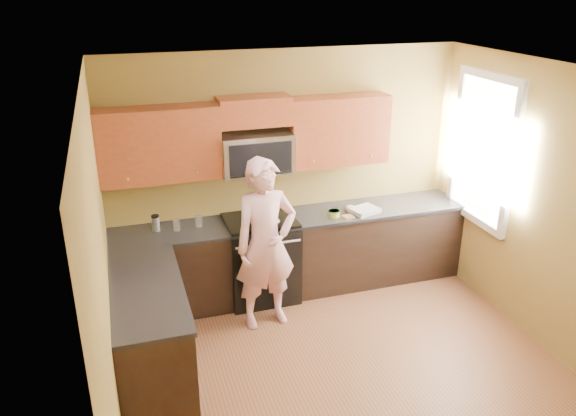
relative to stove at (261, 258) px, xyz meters
name	(u,v)px	position (x,y,z in m)	size (l,w,h in m)	color
floor	(352,380)	(0.40, -1.68, -0.47)	(4.00, 4.00, 0.00)	brown
ceiling	(368,78)	(0.40, -1.68, 2.23)	(4.00, 4.00, 0.00)	white
wall_back	(286,171)	(0.40, 0.32, 0.88)	(4.00, 4.00, 0.00)	olive
wall_front	(521,411)	(0.40, -3.67, 0.88)	(4.00, 4.00, 0.00)	olive
wall_left	(104,282)	(-1.60, -1.68, 0.88)	(4.00, 4.00, 0.00)	olive
wall_right	(560,217)	(2.40, -1.68, 0.88)	(4.00, 4.00, 0.00)	olive
cabinet_back_run	(294,255)	(0.40, 0.02, -0.03)	(4.00, 0.60, 0.88)	black
cabinet_left_run	(151,335)	(-1.30, -1.08, -0.03)	(0.60, 1.60, 0.88)	black
countertop_back	(295,218)	(0.40, 0.01, 0.43)	(4.00, 0.62, 0.04)	black
countertop_left	(147,289)	(-1.29, -1.08, 0.43)	(0.62, 1.60, 0.04)	black
stove	(261,258)	(0.00, 0.00, 0.00)	(0.76, 0.65, 0.95)	black
microwave	(256,172)	(0.00, 0.12, 0.97)	(0.76, 0.40, 0.42)	silver
upper_cab_left	(162,180)	(-0.99, 0.16, 0.97)	(1.22, 0.33, 0.75)	brown
upper_cab_right	(337,163)	(0.94, 0.16, 0.97)	(1.12, 0.33, 0.75)	brown
upper_cab_over_mw	(254,111)	(0.00, 0.16, 1.62)	(0.76, 0.33, 0.30)	brown
window	(483,150)	(2.38, -0.48, 1.17)	(0.06, 1.06, 1.66)	white
woman	(266,244)	(-0.08, -0.53, 0.42)	(0.66, 0.43, 1.80)	pink
frying_pan	(266,222)	(0.04, -0.11, 0.47)	(0.24, 0.42, 0.05)	black
butter_tub	(334,217)	(0.82, -0.11, 0.45)	(0.13, 0.13, 0.09)	yellow
toast_slice	(348,217)	(0.96, -0.18, 0.45)	(0.11, 0.11, 0.01)	#B27F47
napkin_a	(275,221)	(0.14, -0.11, 0.48)	(0.11, 0.12, 0.06)	silver
napkin_b	(350,208)	(1.05, -0.01, 0.48)	(0.12, 0.13, 0.07)	silver
dish_towel	(365,210)	(1.19, -0.10, 0.47)	(0.30, 0.24, 0.05)	white
travel_mug	(156,231)	(-1.10, 0.09, 0.45)	(0.08, 0.08, 0.17)	silver
glass_a	(176,225)	(-0.89, 0.04, 0.51)	(0.07, 0.07, 0.12)	silver
glass_b	(199,221)	(-0.65, 0.08, 0.51)	(0.07, 0.07, 0.12)	silver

